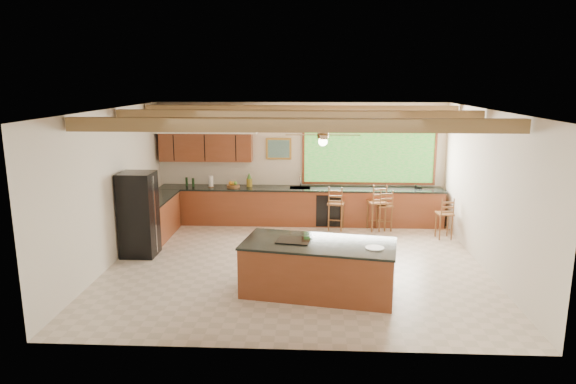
{
  "coord_description": "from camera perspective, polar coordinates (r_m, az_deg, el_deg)",
  "views": [
    {
      "loc": [
        0.31,
        -9.51,
        3.55
      ],
      "look_at": [
        -0.2,
        0.8,
        1.28
      ],
      "focal_mm": 32.0,
      "sensor_mm": 36.0,
      "label": 1
    }
  ],
  "objects": [
    {
      "name": "room_shell",
      "position": [
        10.26,
        0.12,
        4.94
      ],
      "size": [
        7.27,
        6.54,
        3.02
      ],
      "color": "beige",
      "rests_on": "ground"
    },
    {
      "name": "island",
      "position": [
        8.76,
        3.43,
        -8.37
      ],
      "size": [
        2.7,
        1.61,
        0.9
      ],
      "rotation": [
        0.0,
        0.0,
        -0.17
      ],
      "color": "brown",
      "rests_on": "ground"
    },
    {
      "name": "bar_stool_a",
      "position": [
        12.27,
        5.38,
        -1.36
      ],
      "size": [
        0.45,
        0.45,
        1.08
      ],
      "rotation": [
        0.0,
        0.0,
        -0.18
      ],
      "color": "brown",
      "rests_on": "ground"
    },
    {
      "name": "refrigerator",
      "position": [
        10.86,
        -16.26,
        -2.4
      ],
      "size": [
        0.69,
        0.66,
        1.73
      ],
      "rotation": [
        0.0,
        0.0,
        -0.01
      ],
      "color": "black",
      "rests_on": "ground"
    },
    {
      "name": "ground",
      "position": [
        10.16,
        0.9,
        -8.03
      ],
      "size": [
        7.2,
        7.2,
        0.0
      ],
      "primitive_type": "plane",
      "color": "beige",
      "rests_on": "ground"
    },
    {
      "name": "counter_run",
      "position": [
        12.47,
        -2.47,
        -1.91
      ],
      "size": [
        7.12,
        3.1,
        1.27
      ],
      "color": "brown",
      "rests_on": "ground"
    },
    {
      "name": "bar_stool_c",
      "position": [
        12.39,
        10.7,
        -1.58
      ],
      "size": [
        0.41,
        0.41,
        1.01
      ],
      "rotation": [
        0.0,
        0.0,
        0.13
      ],
      "color": "brown",
      "rests_on": "ground"
    },
    {
      "name": "bar_stool_d",
      "position": [
        12.08,
        17.07,
        -2.42
      ],
      "size": [
        0.38,
        0.38,
        0.97
      ],
      "rotation": [
        0.0,
        0.0,
        0.11
      ],
      "color": "brown",
      "rests_on": "ground"
    },
    {
      "name": "bar_stool_b",
      "position": [
        12.34,
        9.87,
        -1.24
      ],
      "size": [
        0.49,
        0.49,
        1.14
      ],
      "rotation": [
        0.0,
        0.0,
        0.24
      ],
      "color": "brown",
      "rests_on": "ground"
    }
  ]
}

